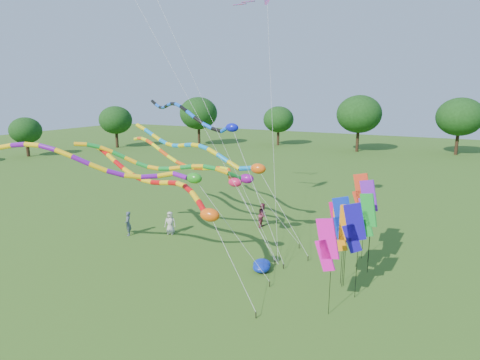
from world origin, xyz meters
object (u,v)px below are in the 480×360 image
at_px(person_a, 170,223).
at_px(person_c, 263,215).
at_px(person_b, 128,224).
at_px(tube_kite_red, 164,186).
at_px(tube_kite_orange, 192,163).
at_px(blue_nylon_heap, 260,267).

height_order(person_a, person_c, person_c).
bearing_deg(person_b, tube_kite_red, 20.41).
height_order(person_b, person_c, person_c).
relative_size(tube_kite_orange, blue_nylon_heap, 8.91).
bearing_deg(tube_kite_orange, person_c, 60.57).
bearing_deg(person_a, tube_kite_red, -77.04).
bearing_deg(person_c, blue_nylon_heap, -161.04).
distance_m(person_b, person_c, 9.58).
distance_m(blue_nylon_heap, person_c, 7.52).
bearing_deg(blue_nylon_heap, person_c, 112.60).
bearing_deg(tube_kite_orange, blue_nylon_heap, -8.84).
distance_m(tube_kite_red, person_b, 7.19).
bearing_deg(person_b, blue_nylon_heap, 41.81).
bearing_deg(person_a, blue_nylon_heap, -39.61).
distance_m(tube_kite_orange, person_b, 6.14).
relative_size(blue_nylon_heap, person_b, 0.92).
bearing_deg(person_a, person_c, 18.25).
relative_size(person_a, person_c, 0.90).
bearing_deg(person_b, person_c, 85.28).
xyz_separation_m(person_b, person_c, (7.58, 5.85, 0.06)).
relative_size(blue_nylon_heap, person_c, 0.86).
xyz_separation_m(tube_kite_red, person_b, (-5.41, 2.78, -3.84)).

